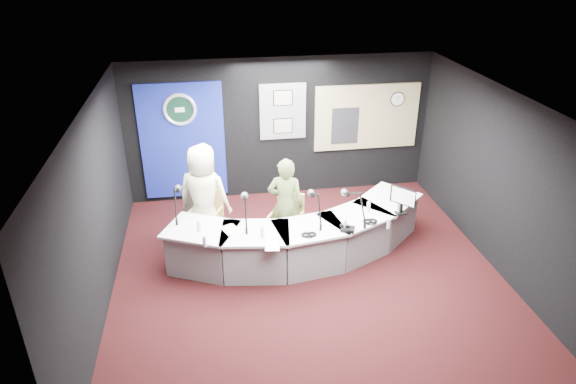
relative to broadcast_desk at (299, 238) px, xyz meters
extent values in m
plane|color=black|center=(0.05, -0.55, -0.38)|extent=(6.00, 6.00, 0.00)
cube|color=silver|center=(0.05, -0.55, 2.42)|extent=(6.00, 6.00, 0.02)
cube|color=black|center=(0.05, 2.45, 1.02)|extent=(6.00, 0.02, 2.80)
cube|color=black|center=(0.05, -3.55, 1.02)|extent=(6.00, 0.02, 2.80)
cube|color=black|center=(-2.95, -0.55, 1.02)|extent=(0.02, 6.00, 2.80)
cube|color=black|center=(3.05, -0.55, 1.02)|extent=(0.02, 6.00, 2.80)
cube|color=navy|center=(-1.85, 2.42, 0.88)|extent=(1.60, 0.05, 2.30)
torus|color=silver|center=(-1.85, 2.38, 1.52)|extent=(0.63, 0.07, 0.63)
cylinder|color=black|center=(-1.85, 2.38, 1.52)|extent=(0.48, 0.01, 0.48)
cube|color=slate|center=(0.10, 2.42, 1.38)|extent=(0.90, 0.04, 1.10)
cube|color=gray|center=(0.10, 2.39, 1.65)|extent=(0.34, 0.02, 0.27)
cube|color=gray|center=(0.10, 2.39, 1.09)|extent=(0.34, 0.02, 0.27)
cube|color=tan|center=(1.80, 2.42, 1.18)|extent=(2.12, 0.06, 1.32)
cube|color=#D7C687|center=(1.80, 2.41, 1.18)|extent=(2.00, 0.02, 1.20)
cube|color=black|center=(1.35, 2.39, 1.03)|extent=(0.55, 0.02, 0.75)
cylinder|color=white|center=(2.40, 2.39, 1.52)|extent=(0.28, 0.01, 0.28)
cube|color=gray|center=(-1.63, 0.93, 0.24)|extent=(0.50, 0.30, 0.70)
imported|color=beige|center=(-1.50, 0.70, 0.53)|extent=(1.03, 0.85, 1.82)
imported|color=#556233|center=(-0.17, 0.34, 0.45)|extent=(0.69, 0.56, 1.65)
cube|color=black|center=(1.65, -0.12, 0.70)|extent=(0.33, 0.36, 0.32)
cube|color=black|center=(0.65, -0.51, 0.40)|extent=(0.25, 0.23, 0.05)
torus|color=black|center=(1.07, -0.32, 0.39)|extent=(0.23, 0.23, 0.04)
torus|color=black|center=(0.04, -0.56, 0.39)|extent=(0.20, 0.20, 0.03)
cube|color=white|center=(-1.12, -0.20, 0.38)|extent=(0.32, 0.37, 0.00)
cube|color=white|center=(-0.54, -0.75, 0.38)|extent=(0.25, 0.32, 0.00)
camera|label=1|loc=(-1.34, -7.05, 4.42)|focal=32.00mm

